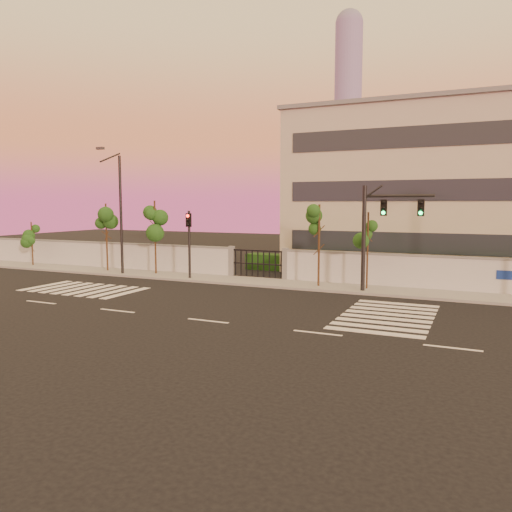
# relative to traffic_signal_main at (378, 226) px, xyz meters

# --- Properties ---
(ground) EXTENTS (120.00, 120.00, 0.00)m
(ground) POSITION_rel_traffic_signal_main_xyz_m (-5.42, -9.70, -3.88)
(ground) COLOR black
(ground) RESTS_ON ground
(sidewalk) EXTENTS (60.00, 3.00, 0.15)m
(sidewalk) POSITION_rel_traffic_signal_main_xyz_m (-5.42, 0.80, -3.81)
(sidewalk) COLOR gray
(sidewalk) RESTS_ON ground
(perimeter_wall) EXTENTS (60.00, 0.36, 2.20)m
(perimeter_wall) POSITION_rel_traffic_signal_main_xyz_m (-5.31, 2.30, -2.81)
(perimeter_wall) COLOR #B7B9BE
(perimeter_wall) RESTS_ON ground
(hedge_row) EXTENTS (41.00, 4.25, 1.80)m
(hedge_row) POSITION_rel_traffic_signal_main_xyz_m (-4.25, 5.03, -3.06)
(hedge_row) COLOR black
(hedge_row) RESTS_ON ground
(institutional_building) EXTENTS (24.40, 12.40, 12.25)m
(institutional_building) POSITION_rel_traffic_signal_main_xyz_m (3.58, 12.28, 2.27)
(institutional_building) COLOR #BCB49F
(institutional_building) RESTS_ON ground
(distant_skyscraper) EXTENTS (16.00, 16.00, 118.00)m
(distant_skyscraper) POSITION_rel_traffic_signal_main_xyz_m (-70.42, 270.30, 58.10)
(distant_skyscraper) COLOR slate
(distant_skyscraper) RESTS_ON ground
(road_markings) EXTENTS (57.00, 7.62, 0.02)m
(road_markings) POSITION_rel_traffic_signal_main_xyz_m (-7.00, -5.95, -3.87)
(road_markings) COLOR silver
(road_markings) RESTS_ON ground
(street_tree_a) EXTENTS (1.30, 1.03, 3.65)m
(street_tree_a) POSITION_rel_traffic_signal_main_xyz_m (-27.85, 0.86, -1.19)
(street_tree_a) COLOR #382314
(street_tree_a) RESTS_ON ground
(street_tree_b) EXTENTS (1.55, 1.23, 5.14)m
(street_tree_b) POSITION_rel_traffic_signal_main_xyz_m (-20.10, 0.83, -0.10)
(street_tree_b) COLOR #382314
(street_tree_b) RESTS_ON ground
(street_tree_c) EXTENTS (1.59, 1.27, 5.34)m
(street_tree_c) POSITION_rel_traffic_signal_main_xyz_m (-15.83, 0.99, 0.05)
(street_tree_c) COLOR #382314
(street_tree_c) RESTS_ON ground
(street_tree_d) EXTENTS (1.58, 1.25, 5.08)m
(street_tree_d) POSITION_rel_traffic_signal_main_xyz_m (-3.57, 0.60, -0.14)
(street_tree_d) COLOR #382314
(street_tree_d) RESTS_ON ground
(street_tree_e) EXTENTS (1.30, 1.04, 4.64)m
(street_tree_e) POSITION_rel_traffic_signal_main_xyz_m (-0.68, 0.80, -0.47)
(street_tree_e) COLOR #382314
(street_tree_e) RESTS_ON ground
(traffic_signal_main) EXTENTS (3.88, 0.42, 6.14)m
(traffic_signal_main) POSITION_rel_traffic_signal_main_xyz_m (0.00, 0.00, 0.00)
(traffic_signal_main) COLOR black
(traffic_signal_main) RESTS_ON ground
(traffic_signal_secondary) EXTENTS (0.36, 0.35, 4.66)m
(traffic_signal_secondary) POSITION_rel_traffic_signal_main_xyz_m (-12.45, 0.05, -0.93)
(traffic_signal_secondary) COLOR black
(traffic_signal_secondary) RESTS_ON ground
(streetlight_west) EXTENTS (0.53, 2.14, 8.87)m
(streetlight_west) POSITION_rel_traffic_signal_main_xyz_m (-18.05, -0.19, 0.91)
(streetlight_west) COLOR black
(streetlight_west) RESTS_ON ground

